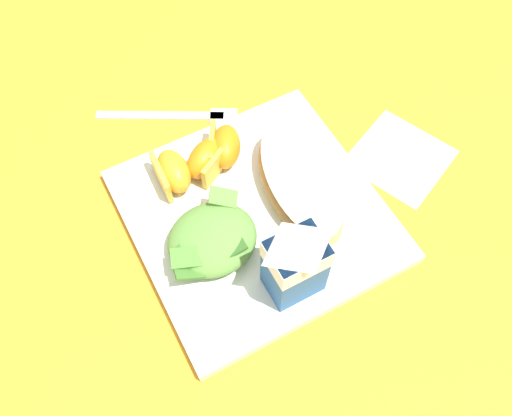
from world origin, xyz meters
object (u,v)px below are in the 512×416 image
Objects in this scene: green_salad_pile at (212,239)px; milk_carton at (296,261)px; orange_wedge_middle at (207,159)px; orange_wedge_front at (224,147)px; orange_wedge_rear at (172,172)px; white_plate at (256,216)px; cheesy_pizza_bread at (298,181)px; paper_napkin at (400,157)px; metal_fork at (179,115)px.

green_salad_pile is 0.97× the size of milk_carton.
green_salad_pile reaches higher than orange_wedge_middle.
milk_carton is 1.57× the size of orange_wedge_front.
orange_wedge_middle is at bearing 176.74° from orange_wedge_rear.
green_salad_pile is at bearing 57.22° from orange_wedge_front.
cheesy_pizza_bread reaches higher than white_plate.
orange_wedge_rear is (0.06, -0.18, -0.04)m from milk_carton.
orange_wedge_middle reaches higher than cheesy_pizza_bread.
orange_wedge_middle is 0.04m from orange_wedge_rear.
paper_napkin is at bearing 174.55° from cheesy_pizza_bread.
milk_carton is at bearing 94.39° from orange_wedge_middle.
white_plate is 0.20m from paper_napkin.
milk_carton is at bearing 125.03° from green_salad_pile.
orange_wedge_front reaches higher than white_plate.
paper_napkin is at bearing 177.38° from white_plate.
metal_fork is (-0.01, -0.10, -0.03)m from orange_wedge_middle.
white_plate is 2.55× the size of milk_carton.
paper_napkin is at bearing -178.33° from green_salad_pile.
milk_carton reaches higher than orange_wedge_front.
green_salad_pile is at bearing 76.76° from metal_fork.
green_salad_pile is 0.11m from orange_wedge_middle.
metal_fork is (-0.05, -0.20, -0.03)m from green_salad_pile.
white_plate reaches higher than paper_napkin.
orange_wedge_middle is at bearing -22.16° from paper_napkin.
green_salad_pile is at bearing 10.10° from cheesy_pizza_bread.
milk_carton is (0.01, 0.10, 0.07)m from white_plate.
orange_wedge_middle is at bearing -113.07° from green_salad_pile.
paper_napkin is at bearing 153.84° from orange_wedge_front.
orange_wedge_middle is 1.14× the size of orange_wedge_rear.
orange_wedge_rear reaches higher than cheesy_pizza_bread.
milk_carton is (-0.06, 0.08, 0.04)m from green_salad_pile.
white_plate is at bearing 4.53° from cheesy_pizza_bread.
green_salad_pile reaches higher than orange_wedge_rear.
green_salad_pile is 0.97× the size of paper_napkin.
orange_wedge_middle is at bearing -85.61° from milk_carton.
milk_carton is 0.24m from paper_napkin.
metal_fork is (0.22, -0.20, 0.00)m from paper_napkin.
cheesy_pizza_bread is at bearing -169.90° from green_salad_pile.
metal_fork is (-0.05, -0.10, -0.03)m from orange_wedge_rear.
orange_wedge_middle is (0.02, -0.08, 0.03)m from white_plate.
milk_carton is at bearing 86.32° from orange_wedge_front.
cheesy_pizza_bread is at bearing -122.79° from milk_carton.
white_plate is 2.63× the size of green_salad_pile.
paper_napkin is at bearing 160.73° from orange_wedge_rear.
orange_wedge_front is at bearing -92.72° from white_plate.
paper_napkin is at bearing 157.84° from orange_wedge_middle.
metal_fork is at bearing -93.04° from orange_wedge_middle.
white_plate is 0.19m from metal_fork.
orange_wedge_front is (-0.01, -0.19, -0.04)m from milk_carton.
cheesy_pizza_bread is at bearing 122.55° from orange_wedge_front.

